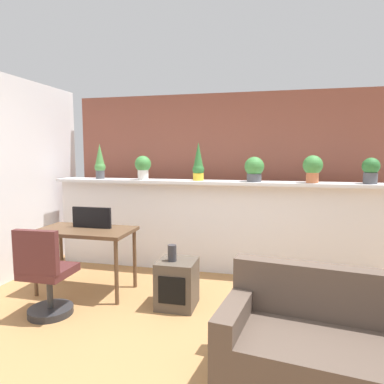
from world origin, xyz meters
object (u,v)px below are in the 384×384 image
object	(u,v)px
potted_plant_3	(254,169)
potted_plant_5	(371,170)
side_cube_shelf	(177,284)
potted_plant_1	(143,166)
desk	(86,236)
vase_on_shelf	(172,253)
potted_plant_2	(198,163)
tv_monitor	(92,217)
potted_plant_0	(100,162)
office_chair	(46,279)
couch	(338,353)
potted_plant_4	(313,167)

from	to	relation	value
potted_plant_3	potted_plant_5	size ratio (longest dim) A/B	1.02
side_cube_shelf	potted_plant_1	bearing A→B (deg)	125.55
potted_plant_3	desk	xyz separation A→B (m)	(-1.86, -1.01, -0.76)
vase_on_shelf	desk	bearing A→B (deg)	171.36
potted_plant_2	potted_plant_3	size ratio (longest dim) A/B	1.60
desk	tv_monitor	bearing A→B (deg)	62.13
vase_on_shelf	tv_monitor	bearing A→B (deg)	166.83
potted_plant_0	potted_plant_1	xyz separation A→B (m)	(0.67, -0.03, -0.05)
potted_plant_1	side_cube_shelf	xyz separation A→B (m)	(0.80, -1.12, -1.19)
potted_plant_3	potted_plant_5	distance (m)	1.38
potted_plant_5	tv_monitor	xyz separation A→B (m)	(-3.20, -0.92, -0.55)
potted_plant_1	potted_plant_2	world-z (taller)	potted_plant_2
vase_on_shelf	potted_plant_2	bearing A→B (deg)	89.04
tv_monitor	side_cube_shelf	size ratio (longest dim) A/B	0.97
potted_plant_1	office_chair	xyz separation A→B (m)	(-0.39, -1.65, -1.06)
potted_plant_1	vase_on_shelf	xyz separation A→B (m)	(0.76, -1.14, -0.86)
desk	vase_on_shelf	size ratio (longest dim) A/B	6.36
tv_monitor	vase_on_shelf	bearing A→B (deg)	-13.17
side_cube_shelf	couch	xyz separation A→B (m)	(1.42, -1.04, 0.03)
potted_plant_3	tv_monitor	world-z (taller)	potted_plant_3
potted_plant_4	desk	bearing A→B (deg)	-159.21
potted_plant_0	side_cube_shelf	xyz separation A→B (m)	(1.47, -1.16, -1.24)
vase_on_shelf	potted_plant_4	bearing A→B (deg)	37.74
potted_plant_1	potted_plant_5	distance (m)	2.90
potted_plant_3	potted_plant_2	bearing A→B (deg)	179.06
potted_plant_5	desk	xyz separation A→B (m)	(-3.24, -1.00, -0.76)
office_chair	potted_plant_4	bearing A→B (deg)	32.18
desk	side_cube_shelf	world-z (taller)	desk
potted_plant_4	side_cube_shelf	distance (m)	2.18
potted_plant_0	vase_on_shelf	bearing A→B (deg)	-39.50
potted_plant_3	couch	bearing A→B (deg)	-72.23
potted_plant_3	desk	distance (m)	2.25
potted_plant_4	vase_on_shelf	size ratio (longest dim) A/B	1.98
potted_plant_0	couch	bearing A→B (deg)	-37.16
potted_plant_2	vase_on_shelf	world-z (taller)	potted_plant_2
side_cube_shelf	potted_plant_4	bearing A→B (deg)	38.06
potted_plant_2	potted_plant_4	xyz separation A→B (m)	(1.46, -0.04, -0.04)
side_cube_shelf	desk	bearing A→B (deg)	172.77
potted_plant_3	potted_plant_4	xyz separation A→B (m)	(0.72, -0.03, 0.02)
potted_plant_2	vase_on_shelf	bearing A→B (deg)	-90.96
potted_plant_4	couch	size ratio (longest dim) A/B	0.21
potted_plant_5	office_chair	bearing A→B (deg)	-153.04
potted_plant_5	couch	size ratio (longest dim) A/B	0.19
potted_plant_4	couch	xyz separation A→B (m)	(-0.01, -2.16, -1.17)
office_chair	couch	distance (m)	2.67
desk	potted_plant_4	bearing A→B (deg)	20.79
potted_plant_0	potted_plant_1	size ratio (longest dim) A/B	1.51
potted_plant_1	couch	world-z (taller)	potted_plant_1
potted_plant_1	potted_plant_4	distance (m)	2.24
potted_plant_0	vase_on_shelf	xyz separation A→B (m)	(1.43, -1.18, -0.91)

